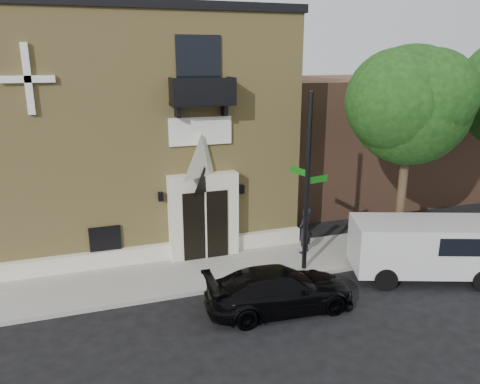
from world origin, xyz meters
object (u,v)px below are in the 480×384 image
(black_sedan, at_px, (280,289))
(pedestrian_near, at_px, (305,230))
(street_sign, at_px, (307,183))
(cargo_van, at_px, (432,247))
(dumpster, at_px, (413,233))
(fire_hydrant, at_px, (404,243))

(black_sedan, xyz_separation_m, pedestrian_near, (2.48, 3.39, 0.39))
(street_sign, bearing_deg, black_sedan, -145.23)
(cargo_van, relative_size, street_sign, 0.87)
(dumpster, bearing_deg, black_sedan, -165.15)
(street_sign, bearing_deg, fire_hydrant, -13.97)
(black_sedan, distance_m, cargo_van, 5.86)
(black_sedan, distance_m, fire_hydrant, 6.53)
(street_sign, height_order, pedestrian_near, street_sign)
(cargo_van, bearing_deg, dumpster, 87.29)
(black_sedan, relative_size, cargo_van, 0.85)
(street_sign, relative_size, pedestrian_near, 3.45)
(street_sign, relative_size, fire_hydrant, 7.73)
(black_sedan, relative_size, dumpster, 2.19)
(fire_hydrant, distance_m, pedestrian_near, 3.90)
(cargo_van, relative_size, fire_hydrant, 6.70)
(street_sign, bearing_deg, pedestrian_near, 49.69)
(street_sign, xyz_separation_m, pedestrian_near, (0.60, 1.23, -2.24))
(cargo_van, xyz_separation_m, dumpster, (0.84, 2.04, -0.33))
(black_sedan, relative_size, street_sign, 0.73)
(dumpster, bearing_deg, fire_hydrant, -165.86)
(street_sign, relative_size, dumpster, 2.98)
(fire_hydrant, bearing_deg, cargo_van, -99.74)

